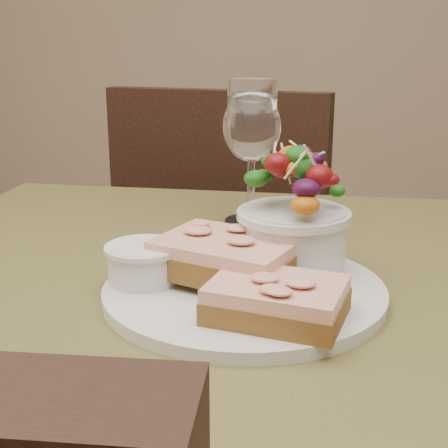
% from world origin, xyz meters
% --- Properties ---
extents(cafe_table, '(0.80, 0.80, 0.75)m').
position_xyz_m(cafe_table, '(0.00, 0.00, 0.65)').
color(cafe_table, '#4C4320').
rests_on(cafe_table, ground).
extents(chair_far, '(0.49, 0.49, 0.90)m').
position_xyz_m(chair_far, '(-0.06, 0.71, 0.29)').
color(chair_far, black).
rests_on(chair_far, ground).
extents(dinner_plate, '(0.27, 0.27, 0.01)m').
position_xyz_m(dinner_plate, '(0.04, -0.02, 0.76)').
color(dinner_plate, silver).
rests_on(dinner_plate, cafe_table).
extents(sandwich_front, '(0.13, 0.10, 0.03)m').
position_xyz_m(sandwich_front, '(0.07, -0.09, 0.78)').
color(sandwich_front, '#542F16').
rests_on(sandwich_front, dinner_plate).
extents(sandwich_back, '(0.15, 0.13, 0.03)m').
position_xyz_m(sandwich_back, '(0.02, -0.01, 0.79)').
color(sandwich_back, '#542F16').
rests_on(sandwich_back, dinner_plate).
extents(ramekin, '(0.07, 0.07, 0.04)m').
position_xyz_m(ramekin, '(-0.06, -0.03, 0.78)').
color(ramekin, silver).
rests_on(ramekin, dinner_plate).
extents(salad_bowl, '(0.11, 0.11, 0.13)m').
position_xyz_m(salad_bowl, '(0.08, 0.04, 0.82)').
color(salad_bowl, silver).
rests_on(salad_bowl, dinner_plate).
extents(garnish, '(0.05, 0.04, 0.02)m').
position_xyz_m(garnish, '(-0.04, 0.05, 0.77)').
color(garnish, '#0F3D0B').
rests_on(garnish, dinner_plate).
extents(wine_glass, '(0.08, 0.08, 0.18)m').
position_xyz_m(wine_glass, '(0.01, 0.23, 0.87)').
color(wine_glass, white).
rests_on(wine_glass, cafe_table).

